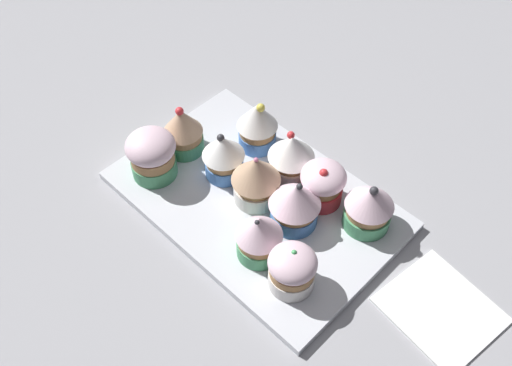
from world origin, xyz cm
name	(u,v)px	position (x,y,z in cm)	size (l,w,h in cm)	color
ground_plane	(256,209)	(0.00, 0.00, -1.50)	(180.00, 180.00, 3.00)	#9E9EA3
baking_tray	(256,200)	(0.00, 0.00, 0.60)	(37.03, 24.32, 1.20)	silver
cupcake_0	(369,206)	(-12.98, -6.85, 4.84)	(6.22, 6.22, 7.49)	#4C9E6B
cupcake_1	(323,183)	(-6.33, -5.82, 4.48)	(5.96, 5.96, 6.62)	#D1333D
cupcake_2	(291,156)	(-0.60, -6.07, 5.09)	(6.29, 6.29, 7.67)	white
cupcake_3	(257,124)	(6.66, -7.07, 5.22)	(5.75, 5.75, 8.08)	#477AC6
cupcake_4	(295,203)	(-6.10, -0.68, 4.82)	(6.63, 6.63, 7.20)	#477AC6
cupcake_5	(258,178)	(-0.13, -0.26, 5.18)	(6.46, 6.46, 7.82)	white
cupcake_6	(224,155)	(6.07, -0.17, 4.86)	(5.77, 5.77, 7.28)	#477AC6
cupcake_7	(183,130)	(13.42, 0.72, 4.94)	(5.52, 5.52, 7.76)	#4C9E6B
cupcake_8	(292,269)	(-12.03, 6.33, 4.30)	(5.78, 5.78, 6.26)	white
cupcake_9	(259,236)	(-6.30, 5.90, 4.81)	(5.78, 5.78, 7.27)	#4C9E6B
cupcake_10	(152,154)	(13.00, 6.58, 4.95)	(6.73, 6.73, 7.21)	#4C9E6B
napkin	(441,309)	(-26.69, -3.79, 0.30)	(12.43, 11.18, 0.60)	white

